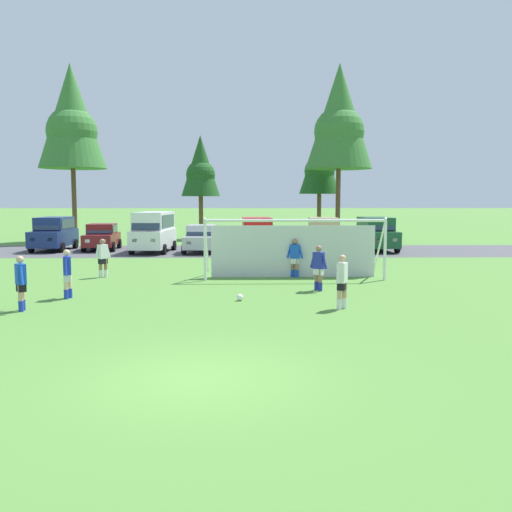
{
  "coord_description": "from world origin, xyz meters",
  "views": [
    {
      "loc": [
        0.91,
        -9.78,
        3.26
      ],
      "look_at": [
        1.25,
        8.66,
        1.37
      ],
      "focal_mm": 38.32,
      "sensor_mm": 36.0,
      "label": 1
    }
  ],
  "objects_px": {
    "player_trailing_back": "(103,258)",
    "parked_car_slot_center_left": "(154,231)",
    "parked_car_slot_left": "(102,237)",
    "parked_car_slot_center": "(202,238)",
    "soccer_goal": "(294,247)",
    "player_striker_near": "(67,274)",
    "parked_car_slot_far_left": "(54,233)",
    "parked_car_slot_far_right": "(376,234)",
    "soccer_ball": "(240,297)",
    "player_winger_left": "(342,282)",
    "parked_car_slot_center_right": "(257,234)",
    "player_winger_right": "(295,258)",
    "player_defender_far": "(319,268)",
    "parked_car_slot_right": "(323,234)",
    "player_midfield_center": "(21,283)"
  },
  "relations": [
    {
      "from": "player_trailing_back",
      "to": "parked_car_slot_center_left",
      "type": "relative_size",
      "value": 0.33
    },
    {
      "from": "soccer_ball",
      "to": "parked_car_slot_right",
      "type": "relative_size",
      "value": 0.05
    },
    {
      "from": "player_trailing_back",
      "to": "parked_car_slot_center_left",
      "type": "height_order",
      "value": "parked_car_slot_center_left"
    },
    {
      "from": "parked_car_slot_left",
      "to": "player_defender_far",
      "type": "bearing_deg",
      "value": -53.65
    },
    {
      "from": "parked_car_slot_far_left",
      "to": "player_winger_right",
      "type": "bearing_deg",
      "value": -41.1
    },
    {
      "from": "soccer_ball",
      "to": "parked_car_slot_center",
      "type": "height_order",
      "value": "parked_car_slot_center"
    },
    {
      "from": "parked_car_slot_left",
      "to": "parked_car_slot_center",
      "type": "height_order",
      "value": "same"
    },
    {
      "from": "player_winger_left",
      "to": "parked_car_slot_center_right",
      "type": "relative_size",
      "value": 0.35
    },
    {
      "from": "soccer_goal",
      "to": "player_trailing_back",
      "type": "height_order",
      "value": "soccer_goal"
    },
    {
      "from": "parked_car_slot_center_left",
      "to": "parked_car_slot_far_right",
      "type": "relative_size",
      "value": 1.05
    },
    {
      "from": "soccer_goal",
      "to": "player_midfield_center",
      "type": "distance_m",
      "value": 10.99
    },
    {
      "from": "player_winger_right",
      "to": "player_trailing_back",
      "type": "relative_size",
      "value": 1.0
    },
    {
      "from": "parked_car_slot_far_left",
      "to": "soccer_goal",
      "type": "bearing_deg",
      "value": -41.5
    },
    {
      "from": "player_defender_far",
      "to": "parked_car_slot_center_right",
      "type": "bearing_deg",
      "value": 97.32
    },
    {
      "from": "parked_car_slot_far_right",
      "to": "parked_car_slot_left",
      "type": "bearing_deg",
      "value": 177.23
    },
    {
      "from": "parked_car_slot_far_left",
      "to": "parked_car_slot_far_right",
      "type": "bearing_deg",
      "value": -1.78
    },
    {
      "from": "soccer_ball",
      "to": "player_winger_right",
      "type": "height_order",
      "value": "player_winger_right"
    },
    {
      "from": "soccer_goal",
      "to": "parked_car_slot_left",
      "type": "xyz_separation_m",
      "value": [
        -11.43,
        13.01,
        -0.42
      ]
    },
    {
      "from": "soccer_ball",
      "to": "parked_car_slot_far_right",
      "type": "height_order",
      "value": "parked_car_slot_far_right"
    },
    {
      "from": "parked_car_slot_left",
      "to": "parked_car_slot_center",
      "type": "xyz_separation_m",
      "value": [
        6.65,
        -1.77,
        0.0
      ]
    },
    {
      "from": "parked_car_slot_far_left",
      "to": "parked_car_slot_right",
      "type": "relative_size",
      "value": 0.98
    },
    {
      "from": "player_midfield_center",
      "to": "parked_car_slot_right",
      "type": "distance_m",
      "value": 21.6
    },
    {
      "from": "player_midfield_center",
      "to": "parked_car_slot_center_left",
      "type": "xyz_separation_m",
      "value": [
        0.84,
        18.25,
        0.52
      ]
    },
    {
      "from": "parked_car_slot_center",
      "to": "parked_car_slot_right",
      "type": "height_order",
      "value": "parked_car_slot_right"
    },
    {
      "from": "soccer_ball",
      "to": "parked_car_slot_far_left",
      "type": "distance_m",
      "value": 21.86
    },
    {
      "from": "parked_car_slot_far_right",
      "to": "parked_car_slot_center",
      "type": "bearing_deg",
      "value": -175.33
    },
    {
      "from": "player_midfield_center",
      "to": "player_trailing_back",
      "type": "distance_m",
      "value": 7.04
    },
    {
      "from": "soccer_ball",
      "to": "player_winger_right",
      "type": "bearing_deg",
      "value": 67.2
    },
    {
      "from": "parked_car_slot_left",
      "to": "parked_car_slot_center_right",
      "type": "distance_m",
      "value": 10.22
    },
    {
      "from": "parked_car_slot_center",
      "to": "parked_car_slot_center_left",
      "type": "bearing_deg",
      "value": 175.73
    },
    {
      "from": "player_winger_left",
      "to": "soccer_goal",
      "type": "bearing_deg",
      "value": 97.46
    },
    {
      "from": "player_striker_near",
      "to": "player_defender_far",
      "type": "height_order",
      "value": "same"
    },
    {
      "from": "player_striker_near",
      "to": "parked_car_slot_center",
      "type": "bearing_deg",
      "value": 78.85
    },
    {
      "from": "parked_car_slot_left",
      "to": "parked_car_slot_center_left",
      "type": "height_order",
      "value": "parked_car_slot_center_left"
    },
    {
      "from": "parked_car_slot_left",
      "to": "player_trailing_back",
      "type": "bearing_deg",
      "value": -75.22
    },
    {
      "from": "soccer_goal",
      "to": "player_trailing_back",
      "type": "relative_size",
      "value": 4.54
    },
    {
      "from": "parked_car_slot_center",
      "to": "soccer_goal",
      "type": "bearing_deg",
      "value": -66.97
    },
    {
      "from": "player_trailing_back",
      "to": "parked_car_slot_far_left",
      "type": "bearing_deg",
      "value": 117.01
    },
    {
      "from": "soccer_goal",
      "to": "parked_car_slot_left",
      "type": "bearing_deg",
      "value": 131.29
    },
    {
      "from": "player_midfield_center",
      "to": "player_winger_right",
      "type": "distance_m",
      "value": 11.11
    },
    {
      "from": "parked_car_slot_center_right",
      "to": "parked_car_slot_right",
      "type": "xyz_separation_m",
      "value": [
        4.2,
        -0.09,
        0.0
      ]
    },
    {
      "from": "player_midfield_center",
      "to": "parked_car_slot_far_right",
      "type": "bearing_deg",
      "value": 51.61
    },
    {
      "from": "parked_car_slot_left",
      "to": "parked_car_slot_center_left",
      "type": "relative_size",
      "value": 0.88
    },
    {
      "from": "player_trailing_back",
      "to": "parked_car_slot_center_right",
      "type": "height_order",
      "value": "parked_car_slot_center_right"
    },
    {
      "from": "player_trailing_back",
      "to": "parked_car_slot_far_left",
      "type": "distance_m",
      "value": 14.11
    },
    {
      "from": "soccer_ball",
      "to": "parked_car_slot_right",
      "type": "bearing_deg",
      "value": 73.09
    },
    {
      "from": "parked_car_slot_left",
      "to": "parked_car_slot_far_right",
      "type": "xyz_separation_m",
      "value": [
        17.8,
        -0.86,
        0.24
      ]
    },
    {
      "from": "soccer_ball",
      "to": "parked_car_slot_center_right",
      "type": "relative_size",
      "value": 0.05
    },
    {
      "from": "parked_car_slot_center",
      "to": "soccer_ball",
      "type": "bearing_deg",
      "value": -81.14
    },
    {
      "from": "player_winger_left",
      "to": "parked_car_slot_far_right",
      "type": "bearing_deg",
      "value": 73.71
    }
  ]
}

